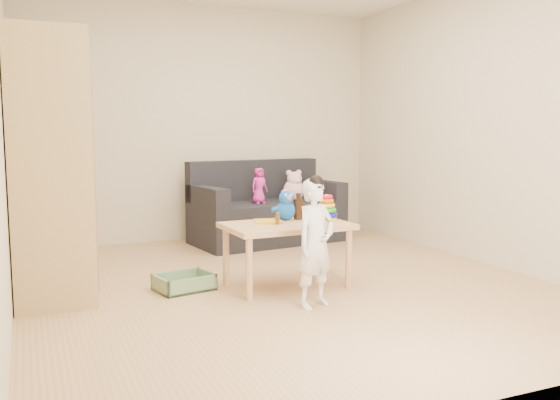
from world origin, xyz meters
name	(u,v)px	position (x,y,z in m)	size (l,w,h in m)	color
room	(287,121)	(0.00, 0.00, 1.30)	(4.50, 4.50, 4.50)	tan
wardrobe	(48,167)	(-1.72, 0.44, 0.96)	(0.53, 1.06, 1.91)	tan
sofa	(268,222)	(0.54, 1.73, 0.22)	(1.60, 0.80, 0.45)	black
play_table	(287,255)	(-0.02, -0.06, 0.25)	(0.96, 0.60, 0.50)	#DCAB78
storage_bin	(184,282)	(-0.80, 0.16, 0.06)	(0.42, 0.31, 0.12)	#688A64
toddler	(316,245)	(-0.06, -0.63, 0.44)	(0.32, 0.21, 0.87)	white
pink_bear	(294,188)	(0.83, 1.68, 0.59)	(0.25, 0.22, 0.29)	#FFBBCF
doll	(259,186)	(0.40, 1.62, 0.64)	(0.19, 0.13, 0.37)	#EA2BA1
ring_stacker	(327,210)	(0.36, 0.00, 0.58)	(0.18, 0.18, 0.20)	yellow
brown_bottle	(298,208)	(0.14, 0.09, 0.59)	(0.07, 0.07, 0.21)	black
blue_plush	(286,205)	(0.04, 0.11, 0.63)	(0.20, 0.16, 0.25)	blue
wooden_figure	(277,218)	(-0.12, -0.09, 0.55)	(0.04, 0.03, 0.10)	brown
yellow_book	(268,221)	(-0.14, 0.04, 0.51)	(0.21, 0.21, 0.02)	yellow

